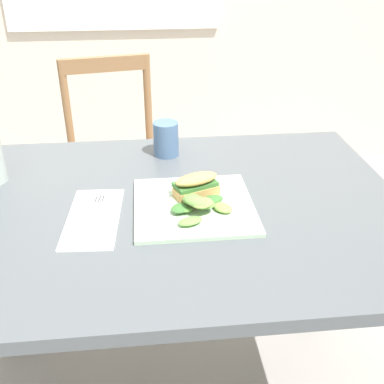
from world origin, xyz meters
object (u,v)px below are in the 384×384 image
Objects in this scene: plate_lunch at (194,206)px; sandwich_half_front at (196,185)px; dining_table at (163,251)px; chair_wooden_far at (117,166)px; cup_extra_side at (166,139)px; fork_on_napkin at (95,212)px.

sandwich_half_front is (0.01, 0.04, 0.03)m from plate_lunch.
sandwich_half_front is at bearing 10.99° from dining_table.
chair_wooden_far is 0.67m from cup_extra_side.
sandwich_half_front reaches higher than fork_on_napkin.
plate_lunch is 2.34× the size of sandwich_half_front.
chair_wooden_far reaches higher than dining_table.
plate_lunch is at bearing -74.91° from chair_wooden_far.
fork_on_napkin is at bearing -120.19° from cup_extra_side.
fork_on_napkin is (-0.23, -0.01, 0.00)m from plate_lunch.
chair_wooden_far is 0.91m from sandwich_half_front.
chair_wooden_far is at bearing 105.09° from plate_lunch.
dining_table is at bearing -169.01° from sandwich_half_front.
sandwich_half_front is (0.24, -0.81, 0.33)m from chair_wooden_far.
sandwich_half_front is at bearing 76.39° from plate_lunch.
dining_table is 4.24× the size of plate_lunch.
fork_on_napkin is (-0.24, -0.05, -0.03)m from sandwich_half_front.
chair_wooden_far reaches higher than plate_lunch.
chair_wooden_far is (-0.15, 0.83, -0.15)m from dining_table.
chair_wooden_far is at bearing 100.57° from dining_table.
chair_wooden_far is at bearing 108.52° from cup_extra_side.
chair_wooden_far is 8.89× the size of cup_extra_side.
sandwich_half_front is 0.24m from fork_on_napkin.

